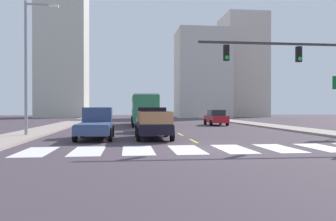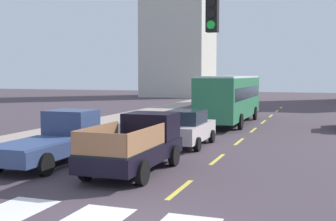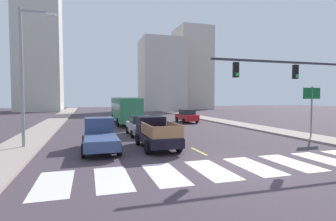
# 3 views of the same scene
# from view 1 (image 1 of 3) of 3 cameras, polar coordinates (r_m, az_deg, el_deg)

# --- Properties ---
(ground_plane) EXTENTS (160.00, 160.00, 0.00)m
(ground_plane) POSITION_cam_1_polar(r_m,az_deg,el_deg) (15.98, 7.09, -6.47)
(ground_plane) COLOR #453841
(sidewalk_right) EXTENTS (2.83, 110.00, 0.15)m
(sidewalk_right) POSITION_cam_1_polar(r_m,az_deg,el_deg) (36.52, 16.90, -2.50)
(sidewalk_right) COLOR #A39185
(sidewalk_right) RESTS_ON ground
(sidewalk_left) EXTENTS (2.83, 110.00, 0.15)m
(sidewalk_left) POSITION_cam_1_polar(r_m,az_deg,el_deg) (34.19, -18.65, -2.70)
(sidewalk_left) COLOR #A39185
(sidewalk_left) RESTS_ON ground
(crosswalk_stripe_0) EXTENTS (1.39, 3.53, 0.01)m
(crosswalk_stripe_0) POSITION_cam_1_polar(r_m,az_deg,el_deg) (16.04, -21.32, -6.46)
(crosswalk_stripe_0) COLOR white
(crosswalk_stripe_0) RESTS_ON ground
(crosswalk_stripe_1) EXTENTS (1.39, 3.53, 0.01)m
(crosswalk_stripe_1) POSITION_cam_1_polar(r_m,az_deg,el_deg) (15.63, -13.32, -6.62)
(crosswalk_stripe_1) COLOR white
(crosswalk_stripe_1) RESTS_ON ground
(crosswalk_stripe_2) EXTENTS (1.39, 3.53, 0.01)m
(crosswalk_stripe_2) POSITION_cam_1_polar(r_m,az_deg,el_deg) (15.53, -5.06, -6.66)
(crosswalk_stripe_2) COLOR white
(crosswalk_stripe_2) RESTS_ON ground
(crosswalk_stripe_3) EXTENTS (1.39, 3.53, 0.01)m
(crosswalk_stripe_3) POSITION_cam_1_polar(r_m,az_deg,el_deg) (15.76, 3.13, -6.55)
(crosswalk_stripe_3) COLOR white
(crosswalk_stripe_3) RESTS_ON ground
(crosswalk_stripe_4) EXTENTS (1.39, 3.53, 0.01)m
(crosswalk_stripe_4) POSITION_cam_1_polar(r_m,az_deg,el_deg) (16.29, 10.93, -6.33)
(crosswalk_stripe_4) COLOR white
(crosswalk_stripe_4) RESTS_ON ground
(crosswalk_stripe_5) EXTENTS (1.39, 3.53, 0.01)m
(crosswalk_stripe_5) POSITION_cam_1_polar(r_m,az_deg,el_deg) (17.09, 18.11, -6.03)
(crosswalk_stripe_5) COLOR white
(crosswalk_stripe_5) RESTS_ON ground
(crosswalk_stripe_6) EXTENTS (1.39, 3.53, 0.01)m
(crosswalk_stripe_6) POSITION_cam_1_polar(r_m,az_deg,el_deg) (18.14, 24.55, -5.67)
(crosswalk_stripe_6) COLOR white
(crosswalk_stripe_6) RESTS_ON ground
(lane_dash_0) EXTENTS (0.16, 2.40, 0.01)m
(lane_dash_0) POSITION_cam_1_polar(r_m,az_deg,el_deg) (19.87, 4.32, -5.11)
(lane_dash_0) COLOR #E4CA47
(lane_dash_0) RESTS_ON ground
(lane_dash_1) EXTENTS (0.16, 2.40, 0.01)m
(lane_dash_1) POSITION_cam_1_polar(r_m,az_deg,el_deg) (24.78, 2.09, -4.02)
(lane_dash_1) COLOR #E4CA47
(lane_dash_1) RESTS_ON ground
(lane_dash_2) EXTENTS (0.16, 2.40, 0.01)m
(lane_dash_2) POSITION_cam_1_polar(r_m,az_deg,el_deg) (29.71, 0.61, -3.28)
(lane_dash_2) COLOR #E4CA47
(lane_dash_2) RESTS_ON ground
(lane_dash_3) EXTENTS (0.16, 2.40, 0.01)m
(lane_dash_3) POSITION_cam_1_polar(r_m,az_deg,el_deg) (34.67, -0.45, -2.76)
(lane_dash_3) COLOR #E4CA47
(lane_dash_3) RESTS_ON ground
(lane_dash_4) EXTENTS (0.16, 2.40, 0.01)m
(lane_dash_4) POSITION_cam_1_polar(r_m,az_deg,el_deg) (39.64, -1.25, -2.36)
(lane_dash_4) COLOR #E4CA47
(lane_dash_4) RESTS_ON ground
(lane_dash_5) EXTENTS (0.16, 2.40, 0.01)m
(lane_dash_5) POSITION_cam_1_polar(r_m,az_deg,el_deg) (44.61, -1.86, -2.05)
(lane_dash_5) COLOR #E4CA47
(lane_dash_5) RESTS_ON ground
(lane_dash_6) EXTENTS (0.16, 2.40, 0.01)m
(lane_dash_6) POSITION_cam_1_polar(r_m,az_deg,el_deg) (49.59, -2.36, -1.81)
(lane_dash_6) COLOR #E4CA47
(lane_dash_6) RESTS_ON ground
(lane_dash_7) EXTENTS (0.16, 2.40, 0.01)m
(lane_dash_7) POSITION_cam_1_polar(r_m,az_deg,el_deg) (54.57, -2.76, -1.61)
(lane_dash_7) COLOR #E4CA47
(lane_dash_7) RESTS_ON ground
(pickup_stakebed) EXTENTS (2.18, 5.20, 1.96)m
(pickup_stakebed) POSITION_cam_1_polar(r_m,az_deg,el_deg) (21.57, -2.58, -2.19)
(pickup_stakebed) COLOR black
(pickup_stakebed) RESTS_ON ground
(pickup_dark) EXTENTS (2.18, 5.20, 1.96)m
(pickup_dark) POSITION_cam_1_polar(r_m,az_deg,el_deg) (21.76, -12.00, -2.22)
(pickup_dark) COLOR navy
(pickup_dark) RESTS_ON ground
(city_bus) EXTENTS (2.72, 10.80, 3.32)m
(city_bus) POSITION_cam_1_polar(r_m,az_deg,el_deg) (37.45, -4.08, 0.46)
(city_bus) COLOR #2A7249
(city_bus) RESTS_ON ground
(sedan_near_left) EXTENTS (2.02, 4.40, 1.72)m
(sedan_near_left) POSITION_cam_1_polar(r_m,az_deg,el_deg) (38.23, 8.05, -1.18)
(sedan_near_left) COLOR red
(sedan_near_left) RESTS_ON ground
(sedan_near_right) EXTENTS (2.02, 4.40, 1.72)m
(sedan_near_right) POSITION_cam_1_polar(r_m,az_deg,el_deg) (27.33, -3.30, -1.81)
(sedan_near_right) COLOR beige
(sedan_near_right) RESTS_ON ground
(traffic_signal_gantry) EXTENTS (10.24, 0.27, 6.00)m
(traffic_signal_gantry) POSITION_cam_1_polar(r_m,az_deg,el_deg) (20.56, 24.13, 6.89)
(traffic_signal_gantry) COLOR #2D2D33
(traffic_signal_gantry) RESTS_ON ground
(streetlight_left) EXTENTS (2.20, 0.28, 9.00)m
(streetlight_left) POSITION_cam_1_polar(r_m,az_deg,el_deg) (24.46, -22.39, 7.55)
(streetlight_left) COLOR gray
(streetlight_left) RESTS_ON ground
(block_mid_left) EXTENTS (9.11, 10.65, 22.97)m
(block_mid_left) POSITION_cam_1_polar(r_m,az_deg,el_deg) (80.42, 12.38, 7.23)
(block_mid_left) COLOR beige
(block_mid_left) RESTS_ON ground
(block_mid_right) EXTENTS (10.56, 9.19, 17.89)m
(block_mid_right) POSITION_cam_1_polar(r_m,az_deg,el_deg) (71.00, 5.76, 6.08)
(block_mid_right) COLOR beige
(block_mid_right) RESTS_ON ground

